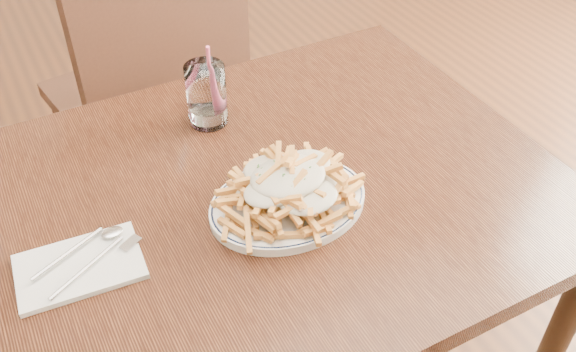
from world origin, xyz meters
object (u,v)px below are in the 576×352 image
loaded_fries (288,182)px  fries_plate (288,203)px  table (224,234)px  water_glass (207,98)px  chair_far (154,86)px

loaded_fries → fries_plate: bearing=-26.6°
table → water_glass: (0.07, 0.23, 0.13)m
table → chair_far: size_ratio=1.23×
loaded_fries → water_glass: 0.29m
table → loaded_fries: bearing=-33.7°
fries_plate → loaded_fries: size_ratio=1.20×
fries_plate → loaded_fries: (-0.00, 0.00, 0.05)m
chair_far → table: bearing=-97.6°
fries_plate → water_glass: bearing=94.5°
water_glass → chair_far: bearing=87.5°
chair_far → water_glass: chair_far is taller
water_glass → fries_plate: bearing=-85.5°
table → chair_far: bearing=82.4°
table → fries_plate: size_ratio=4.13×
table → fries_plate: (0.10, -0.06, 0.09)m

